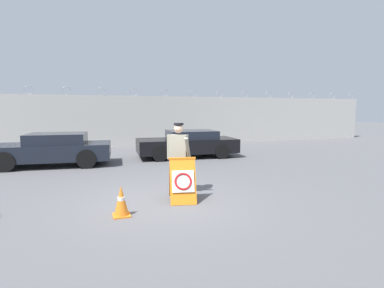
{
  "coord_description": "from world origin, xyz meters",
  "views": [
    {
      "loc": [
        -1.7,
        -6.88,
        2.18
      ],
      "look_at": [
        1.09,
        1.15,
        1.2
      ],
      "focal_mm": 28.0,
      "sensor_mm": 36.0,
      "label": 1
    }
  ],
  "objects": [
    {
      "name": "parked_car_front_coupe",
      "position": [
        -3.03,
        5.76,
        0.65
      ],
      "size": [
        4.54,
        2.27,
        1.27
      ],
      "rotation": [
        0.0,
        0.0,
        3.05
      ],
      "color": "black",
      "rests_on": "ground_plane"
    },
    {
      "name": "parked_car_rear_sedan",
      "position": [
        2.61,
        6.13,
        0.63
      ],
      "size": [
        4.61,
        2.25,
        1.23
      ],
      "rotation": [
        0.0,
        0.0,
        3.07
      ],
      "color": "black",
      "rests_on": "ground_plane"
    },
    {
      "name": "barricade_sign",
      "position": [
        0.38,
        -0.19,
        0.52
      ],
      "size": [
        0.78,
        0.97,
        1.05
      ],
      "rotation": [
        0.0,
        0.0,
        -0.22
      ],
      "color": "orange",
      "rests_on": "ground_plane"
    },
    {
      "name": "traffic_cone_near",
      "position": [
        -1.12,
        -0.78,
        0.31
      ],
      "size": [
        0.35,
        0.35,
        0.64
      ],
      "color": "orange",
      "rests_on": "ground_plane"
    },
    {
      "name": "ground_plane",
      "position": [
        0.0,
        0.0,
        0.0
      ],
      "size": [
        90.0,
        90.0,
        0.0
      ],
      "primitive_type": "plane",
      "color": "#5B5B5E"
    },
    {
      "name": "security_guard",
      "position": [
        0.47,
        0.4,
        1.04
      ],
      "size": [
        0.57,
        0.64,
        1.84
      ],
      "rotation": [
        0.0,
        0.0,
        -0.65
      ],
      "color": "black",
      "rests_on": "ground_plane"
    },
    {
      "name": "perimeter_wall",
      "position": [
        0.0,
        11.15,
        1.5
      ],
      "size": [
        36.0,
        0.3,
        3.45
      ],
      "color": "beige",
      "rests_on": "ground_plane"
    }
  ]
}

